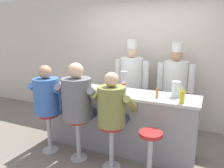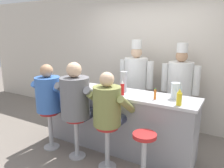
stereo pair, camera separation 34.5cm
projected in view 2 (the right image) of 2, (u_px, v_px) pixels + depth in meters
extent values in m
plane|color=slate|center=(109.00, 155.00, 3.44)|extent=(20.00, 20.00, 0.00)
cube|color=beige|center=(149.00, 59.00, 4.48)|extent=(10.00, 0.06, 2.70)
cube|color=gray|center=(118.00, 121.00, 3.58)|extent=(2.44, 0.57, 0.93)
cube|color=#BCBCC1|center=(118.00, 93.00, 3.47)|extent=(2.49, 0.59, 0.04)
cylinder|color=red|center=(122.00, 89.00, 3.26)|extent=(0.06, 0.06, 0.18)
cone|color=white|center=(122.00, 82.00, 3.24)|extent=(0.05, 0.05, 0.05)
cylinder|color=yellow|center=(179.00, 99.00, 2.80)|extent=(0.07, 0.07, 0.16)
cone|color=yellow|center=(180.00, 91.00, 2.77)|extent=(0.05, 0.05, 0.05)
cylinder|color=orange|center=(155.00, 94.00, 3.05)|extent=(0.03, 0.03, 0.15)
cylinder|color=#287F2D|center=(155.00, 89.00, 3.03)|extent=(0.02, 0.02, 0.01)
cylinder|color=silver|center=(175.00, 91.00, 3.08)|extent=(0.13, 0.13, 0.23)
cube|color=silver|center=(181.00, 91.00, 3.04)|extent=(0.02, 0.02, 0.14)
cylinder|color=white|center=(96.00, 90.00, 3.52)|extent=(0.25, 0.25, 0.02)
ellipsoid|color=#E0BC60|center=(96.00, 89.00, 3.51)|extent=(0.11, 0.09, 0.03)
cylinder|color=white|center=(109.00, 91.00, 3.41)|extent=(0.14, 0.14, 0.05)
cylinder|color=beige|center=(83.00, 86.00, 3.64)|extent=(0.09, 0.09, 0.08)
torus|color=beige|center=(86.00, 86.00, 3.61)|extent=(0.06, 0.02, 0.06)
cylinder|color=#B7BABF|center=(124.00, 82.00, 3.42)|extent=(0.10, 0.10, 0.32)
cylinder|color=silver|center=(124.00, 72.00, 3.38)|extent=(0.10, 0.10, 0.01)
cylinder|color=#B2B5BA|center=(52.00, 147.00, 3.68)|extent=(0.26, 0.26, 0.02)
cylinder|color=#B2B5BA|center=(51.00, 129.00, 3.61)|extent=(0.07, 0.07, 0.61)
cylinder|color=red|center=(49.00, 112.00, 3.54)|extent=(0.30, 0.30, 0.05)
cylinder|color=#33384C|center=(54.00, 105.00, 3.75)|extent=(0.15, 0.39, 0.15)
cylinder|color=#33384C|center=(62.00, 107.00, 3.65)|extent=(0.15, 0.39, 0.15)
cylinder|color=#3866B7|center=(48.00, 94.00, 3.47)|extent=(0.39, 0.39, 0.56)
cylinder|color=#3866B7|center=(42.00, 89.00, 3.68)|extent=(0.10, 0.42, 0.34)
cylinder|color=#3866B7|center=(65.00, 93.00, 3.44)|extent=(0.10, 0.42, 0.34)
sphere|color=tan|center=(47.00, 71.00, 3.39)|extent=(0.20, 0.20, 0.20)
cylinder|color=#B2B5BA|center=(77.00, 156.00, 3.41)|extent=(0.26, 0.26, 0.02)
cylinder|color=#B2B5BA|center=(77.00, 137.00, 3.34)|extent=(0.07, 0.07, 0.61)
cylinder|color=red|center=(76.00, 119.00, 3.27)|extent=(0.30, 0.30, 0.05)
cylinder|color=#33384C|center=(79.00, 111.00, 3.50)|extent=(0.16, 0.43, 0.16)
cylinder|color=#33384C|center=(90.00, 113.00, 3.39)|extent=(0.16, 0.43, 0.16)
cylinder|color=slate|center=(75.00, 98.00, 3.20)|extent=(0.43, 0.43, 0.61)
cylinder|color=slate|center=(67.00, 91.00, 3.42)|extent=(0.11, 0.46, 0.37)
cylinder|color=slate|center=(95.00, 96.00, 3.16)|extent=(0.11, 0.46, 0.37)
sphere|color=#DBB28E|center=(74.00, 70.00, 3.10)|extent=(0.22, 0.22, 0.22)
cylinder|color=#B2B5BA|center=(107.00, 166.00, 3.14)|extent=(0.26, 0.26, 0.02)
cylinder|color=#B2B5BA|center=(107.00, 146.00, 3.07)|extent=(0.07, 0.07, 0.61)
cylinder|color=red|center=(107.00, 126.00, 3.00)|extent=(0.30, 0.30, 0.05)
cylinder|color=#33384C|center=(108.00, 118.00, 3.20)|extent=(0.14, 0.38, 0.14)
cylinder|color=#33384C|center=(120.00, 120.00, 3.11)|extent=(0.14, 0.38, 0.14)
cylinder|color=olive|center=(107.00, 106.00, 2.94)|extent=(0.38, 0.38, 0.54)
cylinder|color=olive|center=(97.00, 99.00, 3.14)|extent=(0.10, 0.41, 0.33)
cylinder|color=olive|center=(127.00, 105.00, 2.90)|extent=(0.10, 0.41, 0.33)
sphere|color=#DBB28E|center=(107.00, 79.00, 2.85)|extent=(0.20, 0.20, 0.20)
cylinder|color=#B2B5BA|center=(144.00, 157.00, 2.80)|extent=(0.07, 0.07, 0.61)
cylinder|color=red|center=(145.00, 136.00, 2.73)|extent=(0.30, 0.30, 0.05)
cube|color=#232328|center=(135.00, 109.00, 4.36)|extent=(0.34, 0.19, 0.81)
cube|color=white|center=(134.00, 102.00, 4.28)|extent=(0.30, 0.02, 0.49)
cylinder|color=white|center=(136.00, 74.00, 4.20)|extent=(0.44, 0.44, 0.61)
sphere|color=#DBB28E|center=(137.00, 52.00, 4.10)|extent=(0.21, 0.21, 0.21)
cylinder|color=white|center=(137.00, 44.00, 4.07)|extent=(0.19, 0.19, 0.17)
cylinder|color=white|center=(123.00, 73.00, 4.34)|extent=(0.12, 0.12, 0.52)
cylinder|color=white|center=(150.00, 75.00, 4.06)|extent=(0.12, 0.12, 0.52)
cube|color=#232328|center=(177.00, 116.00, 4.02)|extent=(0.33, 0.18, 0.79)
cube|color=white|center=(177.00, 108.00, 3.94)|extent=(0.30, 0.02, 0.48)
cylinder|color=white|center=(180.00, 79.00, 3.86)|extent=(0.43, 0.43, 0.60)
sphere|color=tan|center=(182.00, 56.00, 3.77)|extent=(0.21, 0.21, 0.21)
cylinder|color=white|center=(182.00, 48.00, 3.73)|extent=(0.18, 0.18, 0.16)
cylinder|color=white|center=(165.00, 77.00, 3.99)|extent=(0.12, 0.12, 0.51)
cylinder|color=white|center=(196.00, 81.00, 3.73)|extent=(0.12, 0.12, 0.51)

